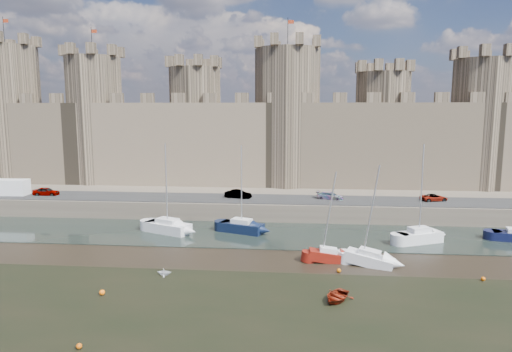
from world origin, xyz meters
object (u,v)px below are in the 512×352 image
object	(u,v)px
car_1	(238,194)
sailboat_5	(370,258)
car_3	(434,198)
car_2	(330,196)
sailboat_4	(328,255)
car_0	(46,192)
sailboat_2	(419,236)
sailboat_0	(168,226)
sailboat_1	(242,226)
van	(9,188)

from	to	relation	value
car_1	sailboat_5	size ratio (longest dim) A/B	0.38
car_3	car_2	bearing A→B (deg)	73.56
car_2	car_3	bearing A→B (deg)	-71.57
car_3	sailboat_4	xyz separation A→B (m)	(-16.13, -20.02, -2.33)
sailboat_4	sailboat_5	size ratio (longest dim) A/B	0.92
car_3	car_0	bearing A→B (deg)	74.30
car_2	sailboat_2	xyz separation A→B (m)	(9.47, -12.44, -2.17)
car_2	sailboat_0	world-z (taller)	sailboat_0
sailboat_2	car_1	bearing A→B (deg)	128.86
car_0	sailboat_5	xyz separation A→B (m)	(45.07, -19.84, -2.42)
car_0	sailboat_1	bearing A→B (deg)	-107.73
sailboat_1	sailboat_5	distance (m)	17.86
sailboat_0	sailboat_1	bearing A→B (deg)	29.22
car_2	sailboat_4	bearing A→B (deg)	-166.07
van	sailboat_0	distance (m)	29.01
car_1	sailboat_2	bearing A→B (deg)	-105.88
car_1	sailboat_0	xyz separation A→B (m)	(-7.64, -10.43, -2.28)
sailboat_4	sailboat_1	bearing A→B (deg)	133.12
car_1	sailboat_2	distance (m)	25.92
car_1	sailboat_1	size ratio (longest dim) A/B	0.35
sailboat_5	car_0	bearing A→B (deg)	174.92
car_2	sailboat_5	distance (m)	21.01
car_1	van	size ratio (longest dim) A/B	0.70
car_0	car_2	xyz separation A→B (m)	(42.53, 0.88, -0.09)
car_2	sailboat_0	size ratio (longest dim) A/B	0.34
van	car_0	bearing A→B (deg)	0.81
sailboat_5	van	bearing A→B (deg)	177.57
sailboat_2	sailboat_4	world-z (taller)	sailboat_2
sailboat_0	sailboat_5	distance (m)	25.55
sailboat_2	sailboat_4	xyz separation A→B (m)	(-10.98, -7.53, -0.19)
car_3	sailboat_5	size ratio (longest dim) A/B	0.38
sailboat_0	sailboat_2	xyz separation A→B (m)	(30.47, -1.64, 0.03)
van	sailboat_1	size ratio (longest dim) A/B	0.51
car_3	sailboat_0	xyz separation A→B (m)	(-35.63, -10.85, -2.17)
van	sailboat_2	world-z (taller)	sailboat_2
sailboat_0	sailboat_5	xyz separation A→B (m)	(23.54, -9.93, -0.13)
car_1	sailboat_1	distance (m)	9.96
car_2	sailboat_2	size ratio (longest dim) A/B	0.34
car_0	sailboat_0	bearing A→B (deg)	-116.12
van	car_3	bearing A→B (deg)	-0.61
sailboat_1	car_3	bearing A→B (deg)	40.89
sailboat_4	car_1	bearing A→B (deg)	118.91
car_0	car_1	bearing A→B (deg)	-90.39
car_3	sailboat_2	bearing A→B (deg)	140.93
sailboat_2	sailboat_5	bearing A→B (deg)	-153.19
car_1	car_2	world-z (taller)	car_1
car_2	car_3	distance (m)	14.63
car_2	sailboat_4	distance (m)	20.16
car_2	sailboat_1	size ratio (longest dim) A/B	0.35
car_2	sailboat_4	xyz separation A→B (m)	(-1.50, -19.97, -2.36)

